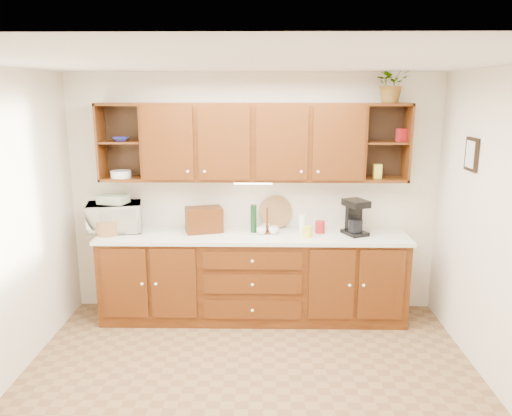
{
  "coord_description": "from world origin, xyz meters",
  "views": [
    {
      "loc": [
        0.12,
        -3.6,
        2.39
      ],
      "look_at": [
        0.04,
        1.15,
        1.29
      ],
      "focal_mm": 35.0,
      "sensor_mm": 36.0,
      "label": 1
    }
  ],
  "objects_px": {
    "microwave": "(115,217)",
    "potted_plant": "(392,83)",
    "coffee_maker": "(355,218)",
    "bread_box": "(204,220)"
  },
  "relations": [
    {
      "from": "microwave",
      "to": "coffee_maker",
      "type": "height_order",
      "value": "coffee_maker"
    },
    {
      "from": "coffee_maker",
      "to": "potted_plant",
      "type": "relative_size",
      "value": 0.95
    },
    {
      "from": "microwave",
      "to": "potted_plant",
      "type": "relative_size",
      "value": 1.43
    },
    {
      "from": "microwave",
      "to": "potted_plant",
      "type": "distance_m",
      "value": 3.18
    },
    {
      "from": "microwave",
      "to": "bread_box",
      "type": "relative_size",
      "value": 1.48
    },
    {
      "from": "bread_box",
      "to": "potted_plant",
      "type": "height_order",
      "value": "potted_plant"
    },
    {
      "from": "microwave",
      "to": "coffee_maker",
      "type": "distance_m",
      "value": 2.55
    },
    {
      "from": "coffee_maker",
      "to": "potted_plant",
      "type": "height_order",
      "value": "potted_plant"
    },
    {
      "from": "coffee_maker",
      "to": "potted_plant",
      "type": "xyz_separation_m",
      "value": [
        0.31,
        0.06,
        1.37
      ]
    },
    {
      "from": "bread_box",
      "to": "coffee_maker",
      "type": "height_order",
      "value": "coffee_maker"
    }
  ]
}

